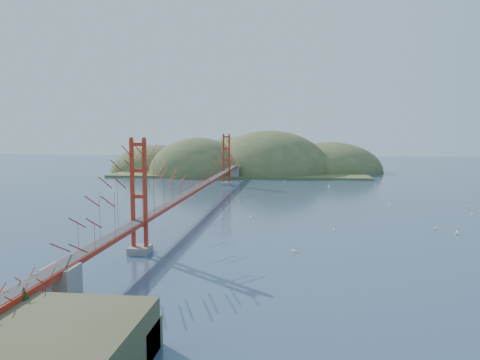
# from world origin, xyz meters

# --- Properties ---
(ground) EXTENTS (320.00, 320.00, 0.00)m
(ground) POSITION_xyz_m (0.00, 0.00, 0.00)
(ground) COLOR #324865
(ground) RESTS_ON ground
(bridge) EXTENTS (2.20, 94.40, 12.00)m
(bridge) POSITION_xyz_m (0.00, 0.18, 7.01)
(bridge) COLOR gray
(bridge) RESTS_ON ground
(approach_viaduct) EXTENTS (1.40, 12.00, 3.38)m
(approach_viaduct) POSITION_xyz_m (0.00, -51.91, 2.55)
(approach_viaduct) COLOR red
(approach_viaduct) RESTS_ON ground
(promontory) EXTENTS (9.00, 6.00, 0.24)m
(promontory) POSITION_xyz_m (0.00, -48.50, 0.12)
(promontory) COLOR #59544C
(promontory) RESTS_ON ground
(fort) EXTENTS (3.70, 2.30, 1.75)m
(fort) POSITION_xyz_m (0.40, -47.80, 0.67)
(fort) COLOR maroon
(fort) RESTS_ON ground
(far_headlands) EXTENTS (84.00, 58.00, 25.00)m
(far_headlands) POSITION_xyz_m (2.21, 68.52, 0.00)
(far_headlands) COLOR olive
(far_headlands) RESTS_ON ground
(sailboat_7) EXTENTS (0.58, 0.58, 0.63)m
(sailboat_7) POSITION_xyz_m (33.74, 34.31, 0.14)
(sailboat_7) COLOR white
(sailboat_7) RESTS_ON ground
(sailboat_1) EXTENTS (0.52, 0.52, 0.57)m
(sailboat_1) POSITION_xyz_m (31.32, 4.50, 0.14)
(sailboat_1) COLOR white
(sailboat_1) RESTS_ON ground
(sailboat_6) EXTENTS (0.69, 0.69, 0.73)m
(sailboat_6) POSITION_xyz_m (15.49, -27.57, 0.16)
(sailboat_6) COLOR white
(sailboat_6) RESTS_ON ground
(sailboat_5) EXTENTS (0.52, 0.60, 0.68)m
(sailboat_5) POSITION_xyz_m (41.72, -2.90, 0.15)
(sailboat_5) COLOR white
(sailboat_5) RESTS_ON ground
(sailboat_15) EXTENTS (0.69, 0.69, 0.74)m
(sailboat_15) POSITION_xyz_m (23.05, 29.60, 0.16)
(sailboat_15) COLOR white
(sailboat_15) RESTS_ON ground
(sailboat_14) EXTENTS (0.57, 0.57, 0.63)m
(sailboat_14) POSITION_xyz_m (33.19, -14.31, 0.14)
(sailboat_14) COLOR white
(sailboat_14) RESTS_ON ground
(sailboat_8) EXTENTS (0.61, 0.61, 0.64)m
(sailboat_8) POSITION_xyz_m (32.99, 27.17, 0.14)
(sailboat_8) COLOR white
(sailboat_8) RESTS_ON ground
(sailboat_12) EXTENTS (0.51, 0.45, 0.58)m
(sailboat_12) POSITION_xyz_m (12.98, 39.41, 0.14)
(sailboat_12) COLOR white
(sailboat_12) RESTS_ON ground
(sailboat_10) EXTENTS (0.49, 0.53, 0.60)m
(sailboat_10) POSITION_xyz_m (20.51, -16.22, 0.14)
(sailboat_10) COLOR white
(sailboat_10) RESTS_ON ground
(sailboat_4) EXTENTS (0.52, 0.52, 0.58)m
(sailboat_4) POSITION_xyz_m (43.69, 4.07, 0.14)
(sailboat_4) COLOR white
(sailboat_4) RESTS_ON ground
(sailboat_13) EXTENTS (0.59, 0.56, 0.67)m
(sailboat_13) POSITION_xyz_m (34.85, -17.28, 0.15)
(sailboat_13) COLOR white
(sailboat_13) RESTS_ON ground
(sailboat_17) EXTENTS (0.52, 0.51, 0.59)m
(sailboat_17) POSITION_xyz_m (40.44, 37.89, 0.14)
(sailboat_17) COLOR white
(sailboat_17) RESTS_ON ground
(sailboat_9) EXTENTS (0.58, 0.58, 0.62)m
(sailboat_9) POSITION_xyz_m (38.77, 19.28, 0.14)
(sailboat_9) COLOR white
(sailboat_9) RESTS_ON ground
(sailboat_0) EXTENTS (0.55, 0.64, 0.74)m
(sailboat_0) POSITION_xyz_m (9.27, -9.58, 0.16)
(sailboat_0) COLOR white
(sailboat_0) RESTS_ON ground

